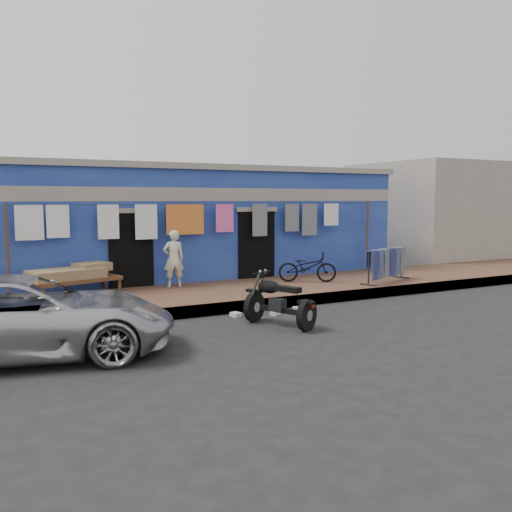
{
  "coord_description": "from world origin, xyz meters",
  "views": [
    {
      "loc": [
        -5.61,
        -8.79,
        2.43
      ],
      "look_at": [
        0.0,
        2.0,
        1.15
      ],
      "focal_mm": 38.0,
      "sensor_mm": 36.0,
      "label": 1
    }
  ],
  "objects_px": {
    "charpoy": "(76,281)",
    "jeans_rack": "(386,265)",
    "seated_person": "(174,259)",
    "motorcycle": "(280,300)",
    "bicycle": "(307,264)",
    "car": "(24,315)"
  },
  "relations": [
    {
      "from": "bicycle",
      "to": "jeans_rack",
      "type": "relative_size",
      "value": 0.79
    },
    {
      "from": "bicycle",
      "to": "jeans_rack",
      "type": "height_order",
      "value": "bicycle"
    },
    {
      "from": "bicycle",
      "to": "car",
      "type": "bearing_deg",
      "value": 144.35
    },
    {
      "from": "bicycle",
      "to": "seated_person",
      "type": "bearing_deg",
      "value": 107.46
    },
    {
      "from": "charpoy",
      "to": "jeans_rack",
      "type": "distance_m",
      "value": 7.82
    },
    {
      "from": "seated_person",
      "to": "motorcycle",
      "type": "relative_size",
      "value": 0.86
    },
    {
      "from": "charpoy",
      "to": "jeans_rack",
      "type": "xyz_separation_m",
      "value": [
        7.65,
        -1.61,
        0.11
      ]
    },
    {
      "from": "car",
      "to": "bicycle",
      "type": "distance_m",
      "value": 7.75
    },
    {
      "from": "bicycle",
      "to": "motorcycle",
      "type": "xyz_separation_m",
      "value": [
        -2.62,
        -3.08,
        -0.23
      ]
    },
    {
      "from": "motorcycle",
      "to": "bicycle",
      "type": "bearing_deg",
      "value": 25.55
    },
    {
      "from": "charpoy",
      "to": "jeans_rack",
      "type": "bearing_deg",
      "value": -11.89
    },
    {
      "from": "seated_person",
      "to": "bicycle",
      "type": "relative_size",
      "value": 0.95
    },
    {
      "from": "motorcycle",
      "to": "charpoy",
      "type": "relative_size",
      "value": 0.75
    },
    {
      "from": "seated_person",
      "to": "motorcycle",
      "type": "bearing_deg",
      "value": 108.56
    },
    {
      "from": "car",
      "to": "seated_person",
      "type": "xyz_separation_m",
      "value": [
        3.73,
        3.88,
        0.31
      ]
    },
    {
      "from": "bicycle",
      "to": "charpoy",
      "type": "height_order",
      "value": "bicycle"
    },
    {
      "from": "car",
      "to": "charpoy",
      "type": "height_order",
      "value": "car"
    },
    {
      "from": "car",
      "to": "jeans_rack",
      "type": "relative_size",
      "value": 2.44
    },
    {
      "from": "seated_person",
      "to": "motorcycle",
      "type": "distance_m",
      "value": 4.01
    },
    {
      "from": "seated_person",
      "to": "motorcycle",
      "type": "height_order",
      "value": "seated_person"
    },
    {
      "from": "seated_person",
      "to": "charpoy",
      "type": "bearing_deg",
      "value": 10.08
    },
    {
      "from": "seated_person",
      "to": "car",
      "type": "bearing_deg",
      "value": 53.4
    }
  ]
}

